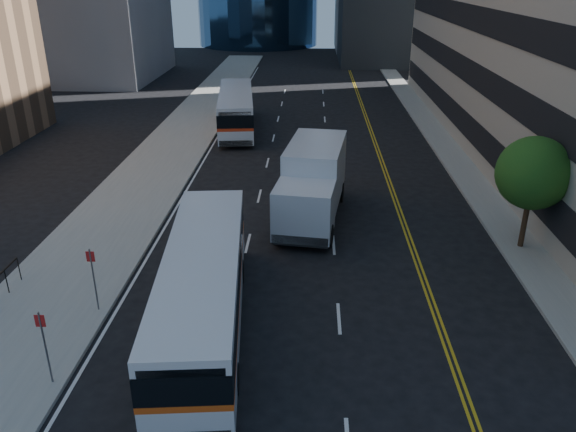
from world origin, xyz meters
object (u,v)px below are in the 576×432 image
object	(u,v)px
box_truck	(313,182)
bus_front	(204,287)
street_tree	(534,173)
bus_rear	(236,109)

from	to	relation	value
box_truck	bus_front	bearing A→B (deg)	-103.20
street_tree	box_truck	xyz separation A→B (m)	(-9.52, 3.03, -1.68)
bus_front	box_truck	xyz separation A→B (m)	(3.74, 9.75, 0.33)
street_tree	bus_front	distance (m)	15.00
street_tree	box_truck	world-z (taller)	street_tree
bus_rear	box_truck	world-z (taller)	box_truck
bus_front	box_truck	bearing A→B (deg)	63.64
street_tree	bus_front	xyz separation A→B (m)	(-13.26, -6.71, -2.01)
bus_rear	box_truck	distance (m)	18.36
box_truck	bus_rear	bearing A→B (deg)	117.13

